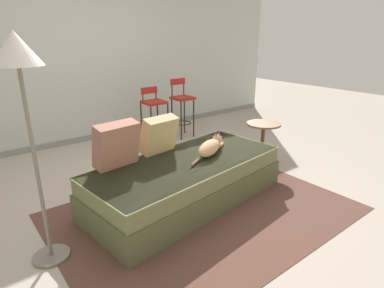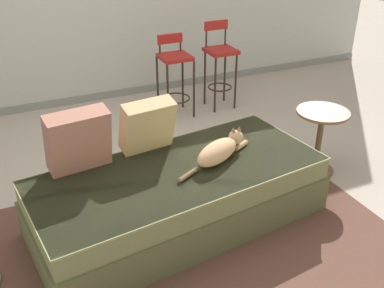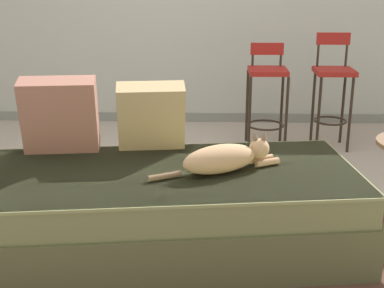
% 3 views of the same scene
% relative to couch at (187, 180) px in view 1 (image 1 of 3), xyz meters
% --- Properties ---
extents(ground_plane, '(16.00, 16.00, 0.00)m').
position_rel_couch_xyz_m(ground_plane, '(0.00, 0.40, -0.23)').
color(ground_plane, '#A89E8E').
rests_on(ground_plane, ground).
extents(wall_back_panel, '(8.00, 0.10, 2.60)m').
position_rel_couch_xyz_m(wall_back_panel, '(0.00, 2.65, 1.07)').
color(wall_back_panel, '#B7BCB2').
rests_on(wall_back_panel, ground).
extents(wall_baseboard_trim, '(8.00, 0.02, 0.09)m').
position_rel_couch_xyz_m(wall_baseboard_trim, '(0.00, 2.60, -0.19)').
color(wall_baseboard_trim, gray).
rests_on(wall_baseboard_trim, ground).
extents(area_rug, '(2.79, 2.03, 0.01)m').
position_rel_couch_xyz_m(area_rug, '(0.00, -0.30, -0.23)').
color(area_rug, brown).
rests_on(area_rug, ground).
extents(couch, '(2.19, 1.17, 0.45)m').
position_rel_couch_xyz_m(couch, '(0.00, 0.00, 0.00)').
color(couch, brown).
rests_on(couch, ground).
extents(throw_pillow_corner, '(0.45, 0.28, 0.45)m').
position_rel_couch_xyz_m(throw_pillow_corner, '(-0.62, 0.29, 0.45)').
color(throw_pillow_corner, '#936051').
rests_on(throw_pillow_corner, couch).
extents(throw_pillow_middle, '(0.41, 0.28, 0.41)m').
position_rel_couch_xyz_m(throw_pillow_middle, '(-0.10, 0.35, 0.43)').
color(throw_pillow_middle, tan).
rests_on(throw_pillow_middle, couch).
extents(cat, '(0.70, 0.38, 0.19)m').
position_rel_couch_xyz_m(cat, '(0.33, 0.00, 0.30)').
color(cat, tan).
rests_on(cat, couch).
extents(bar_stool_near_window, '(0.33, 0.33, 0.88)m').
position_rel_couch_xyz_m(bar_stool_near_window, '(0.74, 1.82, 0.29)').
color(bar_stool_near_window, '#2D2319').
rests_on(bar_stool_near_window, ground).
extents(bar_stool_by_doorway, '(0.32, 0.32, 0.97)m').
position_rel_couch_xyz_m(bar_stool_by_doorway, '(1.29, 1.82, 0.33)').
color(bar_stool_by_doorway, '#2D2319').
rests_on(bar_stool_by_doorway, ground).
extents(side_table, '(0.44, 0.44, 0.58)m').
position_rel_couch_xyz_m(side_table, '(1.39, 0.17, 0.14)').
color(side_table, brown).
rests_on(side_table, ground).
extents(floor_lamp, '(0.32, 0.32, 1.71)m').
position_rel_couch_xyz_m(floor_lamp, '(-1.40, -0.07, 1.21)').
color(floor_lamp, slate).
rests_on(floor_lamp, ground).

